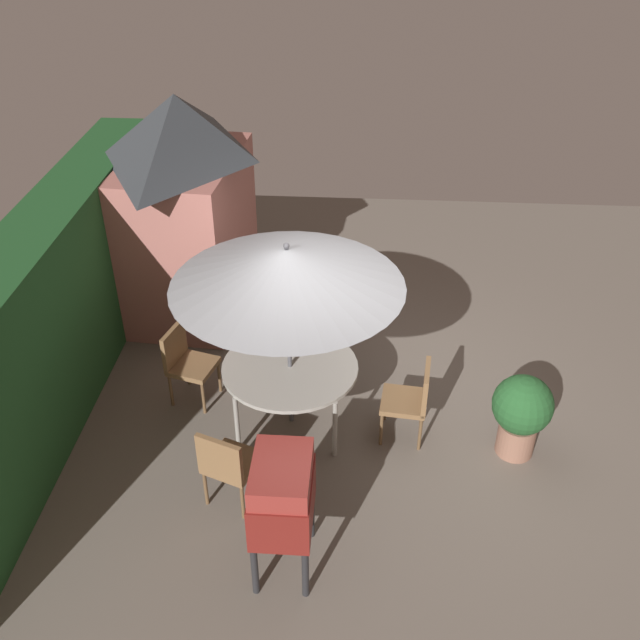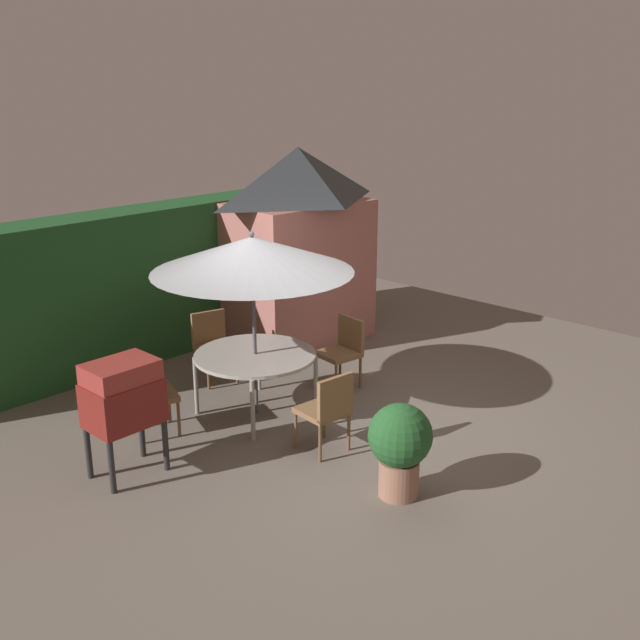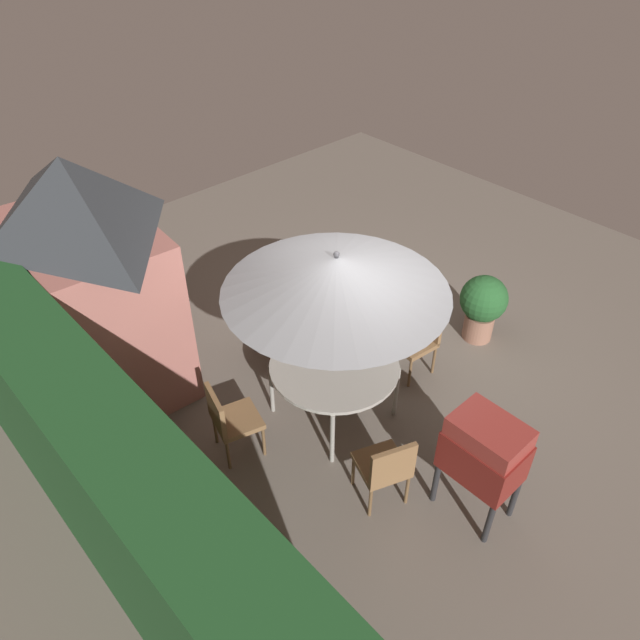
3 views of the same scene
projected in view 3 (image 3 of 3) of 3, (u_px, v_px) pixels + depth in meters
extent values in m
plane|color=#6B6056|center=(368.00, 362.00, 7.67)|extent=(11.00, 11.00, 0.00)
cube|color=#1E4C23|center=(92.00, 459.00, 5.15)|extent=(6.53, 0.69, 2.11)
cube|color=#B26B60|center=(101.00, 308.00, 6.84)|extent=(2.07, 1.46, 2.09)
pyramid|color=#33383D|center=(68.00, 193.00, 5.95)|extent=(2.20, 1.55, 0.77)
cube|color=brown|center=(48.00, 347.00, 6.66)|extent=(0.83, 0.10, 1.63)
cylinder|color=#B2ADA3|center=(334.00, 366.00, 6.54)|extent=(1.42, 1.42, 0.04)
cylinder|color=gray|center=(396.00, 392.00, 6.75)|extent=(0.05, 0.05, 0.71)
cylinder|color=gray|center=(335.00, 349.00, 7.33)|extent=(0.05, 0.05, 0.71)
cylinder|color=gray|center=(332.00, 439.00, 6.23)|extent=(0.05, 0.05, 0.71)
cylinder|color=gray|center=(272.00, 388.00, 6.80)|extent=(0.05, 0.05, 0.71)
cylinder|color=#4C4C51|center=(335.00, 342.00, 6.34)|extent=(0.04, 0.04, 2.13)
cone|color=gray|center=(336.00, 274.00, 5.80)|extent=(2.28, 2.28, 0.40)
sphere|color=#4C4C51|center=(337.00, 254.00, 5.66)|extent=(0.06, 0.06, 0.06)
cube|color=maroon|center=(483.00, 456.00, 5.52)|extent=(0.70, 0.50, 0.45)
cube|color=maroon|center=(489.00, 433.00, 5.32)|extent=(0.67, 0.48, 0.20)
cylinder|color=#262628|center=(514.00, 497.00, 5.77)|extent=(0.06, 0.06, 0.55)
cylinder|color=#262628|center=(462.00, 459.00, 6.12)|extent=(0.06, 0.06, 0.55)
cylinder|color=#262628|center=(489.00, 523.00, 5.54)|extent=(0.06, 0.06, 0.55)
cylinder|color=#262628|center=(436.00, 482.00, 5.90)|extent=(0.06, 0.06, 0.55)
cube|color=olive|center=(237.00, 420.00, 6.30)|extent=(0.57, 0.57, 0.06)
cube|color=olive|center=(216.00, 412.00, 6.09)|extent=(0.46, 0.17, 0.45)
cylinder|color=brown|center=(215.00, 428.00, 6.51)|extent=(0.04, 0.04, 0.45)
cylinder|color=brown|center=(228.00, 454.00, 6.23)|extent=(0.04, 0.04, 0.45)
cylinder|color=brown|center=(249.00, 415.00, 6.65)|extent=(0.04, 0.04, 0.45)
cylinder|color=brown|center=(264.00, 440.00, 6.38)|extent=(0.04, 0.04, 0.45)
cube|color=olive|center=(381.00, 465.00, 5.85)|extent=(0.59, 0.59, 0.06)
cube|color=olive|center=(393.00, 466.00, 5.56)|extent=(0.21, 0.45, 0.45)
cylinder|color=brown|center=(370.00, 501.00, 5.79)|extent=(0.04, 0.04, 0.45)
cylinder|color=brown|center=(407.00, 488.00, 5.90)|extent=(0.04, 0.04, 0.45)
cylinder|color=brown|center=(353.00, 470.00, 6.08)|extent=(0.04, 0.04, 0.45)
cylinder|color=brown|center=(389.00, 458.00, 6.19)|extent=(0.04, 0.04, 0.45)
cube|color=olive|center=(413.00, 343.00, 7.27)|extent=(0.51, 0.51, 0.06)
cube|color=olive|center=(427.00, 322.00, 7.23)|extent=(0.46, 0.10, 0.45)
cylinder|color=brown|center=(434.00, 359.00, 7.38)|extent=(0.04, 0.04, 0.45)
cylinder|color=brown|center=(412.00, 342.00, 7.63)|extent=(0.04, 0.04, 0.45)
cylinder|color=brown|center=(410.00, 372.00, 7.19)|extent=(0.04, 0.04, 0.45)
cylinder|color=brown|center=(388.00, 354.00, 7.45)|extent=(0.04, 0.04, 0.45)
cube|color=olive|center=(275.00, 326.00, 7.53)|extent=(0.52, 0.52, 0.06)
cube|color=olive|center=(266.00, 303.00, 7.52)|extent=(0.12, 0.46, 0.45)
cylinder|color=brown|center=(281.00, 326.00, 7.89)|extent=(0.04, 0.04, 0.45)
cylinder|color=brown|center=(255.00, 337.00, 7.71)|extent=(0.04, 0.04, 0.45)
cylinder|color=brown|center=(298.00, 342.00, 7.63)|extent=(0.04, 0.04, 0.45)
cylinder|color=brown|center=(271.00, 354.00, 7.45)|extent=(0.04, 0.04, 0.45)
cylinder|color=#936651|center=(478.00, 326.00, 7.95)|extent=(0.39, 0.39, 0.37)
sphere|color=#235628|center=(484.00, 299.00, 7.68)|extent=(0.61, 0.61, 0.61)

